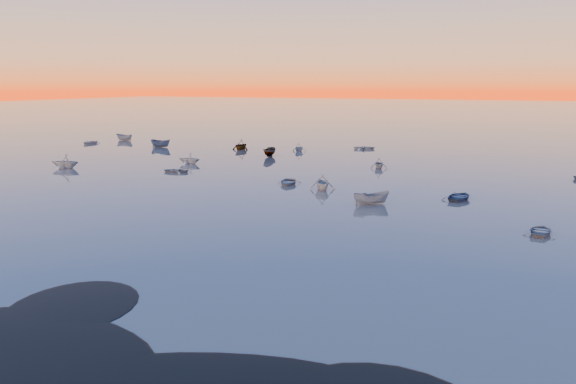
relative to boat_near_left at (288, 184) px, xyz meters
The scene contains 6 objects.
ground 60.94m from the boat_near_left, 86.15° to the left, with size 600.00×600.00×0.00m, color #665D55.
mud_lobes 40.40m from the boat_near_left, 84.19° to the right, with size 140.00×6.00×0.07m, color black, non-canonical shape.
moored_fleet 14.40m from the boat_near_left, 73.51° to the left, with size 124.00×58.00×1.20m, color silver, non-canonical shape.
boat_near_left is the anchor object (origin of this frame).
boat_near_center 13.88m from the boat_near_left, 30.01° to the right, with size 3.73×1.58×1.29m, color slate.
boat_near_right 5.06m from the boat_near_left, 16.91° to the right, with size 3.82×1.72×1.34m, color silver.
Camera 1 is at (21.97, -21.14, 11.87)m, focal length 35.00 mm.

